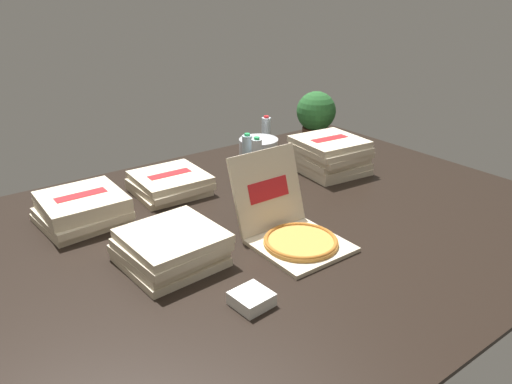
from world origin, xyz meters
name	(u,v)px	position (x,y,z in m)	size (l,w,h in m)	color
ground_plane	(269,223)	(0.00, 0.00, -0.01)	(3.20, 2.40, 0.02)	black
open_pizza_box	(292,229)	(-0.05, -0.23, 0.07)	(0.40, 0.53, 0.40)	beige
pizza_stack_center_far	(330,155)	(0.78, 0.35, 0.11)	(0.45, 0.45, 0.23)	beige
pizza_stack_left_far	(82,209)	(-0.79, 0.58, 0.08)	(0.43, 0.45, 0.15)	beige
pizza_stack_right_mid	(171,248)	(-0.60, -0.05, 0.08)	(0.44, 0.45, 0.15)	beige
pizza_stack_left_mid	(170,183)	(-0.24, 0.67, 0.06)	(0.43, 0.43, 0.12)	beige
ice_bucket	(259,148)	(0.58, 0.87, 0.06)	(0.28, 0.28, 0.13)	#B7BABF
water_bottle_0	(247,150)	(0.41, 0.77, 0.11)	(0.07, 0.07, 0.23)	silver
water_bottle_1	(266,131)	(0.80, 1.06, 0.11)	(0.07, 0.07, 0.23)	silver
water_bottle_2	(257,154)	(0.41, 0.67, 0.11)	(0.07, 0.07, 0.23)	white
potted_plant	(316,116)	(1.06, 0.79, 0.24)	(0.29, 0.29, 0.42)	#513323
napkin_pile	(252,299)	(-0.50, -0.52, 0.03)	(0.14, 0.14, 0.05)	white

